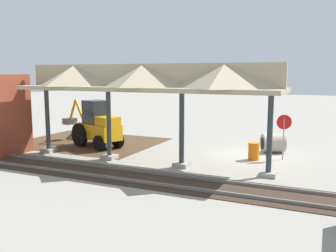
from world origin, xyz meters
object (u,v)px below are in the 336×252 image
at_px(concrete_pipe, 273,143).
at_px(stop_sign, 284,127).
at_px(traffic_barrel, 254,151).
at_px(backhoe, 97,126).

bearing_deg(concrete_pipe, stop_sign, 115.51).
xyz_separation_m(stop_sign, traffic_barrel, (1.37, 0.67, -1.24)).
bearing_deg(stop_sign, concrete_pipe, -64.49).
bearing_deg(concrete_pipe, traffic_barrel, 74.73).
relative_size(stop_sign, backhoe, 0.44).
xyz_separation_m(stop_sign, concrete_pipe, (0.75, -1.58, -1.15)).
xyz_separation_m(backhoe, concrete_pipe, (-10.07, -2.63, -0.73)).
xyz_separation_m(concrete_pipe, traffic_barrel, (0.61, 2.25, -0.08)).
height_order(backhoe, traffic_barrel, backhoe).
bearing_deg(backhoe, stop_sign, -174.48).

